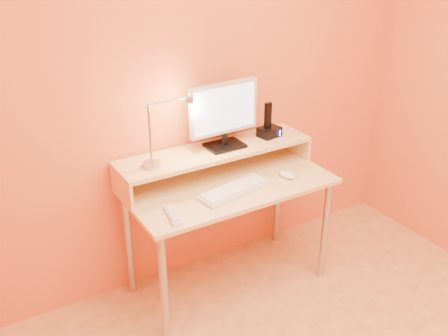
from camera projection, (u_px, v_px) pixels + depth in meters
wall_back at (201, 81)px, 2.93m from camera, size 3.00×0.04×2.50m
desk_leg_fl at (164, 290)px, 2.63m from camera, size 0.04×0.04×0.69m
desk_leg_fr at (325, 231)px, 3.14m from camera, size 0.04×0.04×0.69m
desk_leg_bl at (129, 244)px, 3.01m from camera, size 0.04×0.04×0.69m
desk_leg_br at (277, 198)px, 3.52m from camera, size 0.04×0.04×0.69m
desk_lower at (229, 185)px, 2.92m from camera, size 1.20×0.60×0.02m
shelf_riser_left at (122, 187)px, 2.73m from camera, size 0.02×0.30×0.14m
shelf_riser_right at (295, 143)px, 3.27m from camera, size 0.02×0.30×0.14m
desk_shelf at (216, 151)px, 2.97m from camera, size 1.20×0.30×0.02m
monitor_foot at (225, 145)px, 2.98m from camera, size 0.22×0.16×0.02m
monitor_neck at (225, 139)px, 2.97m from camera, size 0.04×0.04×0.07m
monitor_panel at (224, 108)px, 2.89m from camera, size 0.44×0.05×0.30m
monitor_back at (222, 107)px, 2.91m from camera, size 0.40×0.03×0.26m
monitor_screen at (225, 109)px, 2.88m from camera, size 0.40×0.02×0.26m
lamp_base at (152, 164)px, 2.74m from camera, size 0.10×0.10×0.02m
lamp_post at (150, 134)px, 2.66m from camera, size 0.01×0.01×0.33m
lamp_arm at (169, 101)px, 2.65m from camera, size 0.24×0.01×0.01m
lamp_head at (190, 100)px, 2.71m from camera, size 0.04×0.04×0.03m
lamp_bulb at (190, 102)px, 2.71m from camera, size 0.03×0.03×0.00m
phone_dock at (269, 132)px, 3.13m from camera, size 0.14×0.12×0.06m
phone_handset at (268, 115)px, 3.07m from camera, size 0.04×0.03×0.16m
phone_led at (280, 133)px, 3.11m from camera, size 0.01×0.00×0.04m
keyboard at (234, 190)px, 2.81m from camera, size 0.45×0.22×0.02m
mouse at (287, 174)px, 2.97m from camera, size 0.08×0.12×0.04m
remote_control at (173, 215)px, 2.57m from camera, size 0.09×0.20×0.02m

